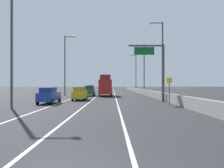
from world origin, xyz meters
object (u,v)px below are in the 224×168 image
Objects in this scene: lamp_post_right_second at (160,55)px; car_red_4 at (108,87)px; car_blue_5 at (48,96)px; box_truck at (104,86)px; car_green_3 at (88,91)px; car_yellow_2 at (79,93)px; lamp_post_right_near at (223,18)px; overhead_sign_gantry at (156,65)px; lamp_post_right_third at (142,66)px; lamp_post_right_fourth at (134,71)px; lamp_post_left_mid at (65,62)px; lamp_post_left_near at (13,37)px; speed_advisory_sign at (168,89)px; car_white_0 at (107,87)px; car_silver_1 at (89,88)px.

car_red_4 is (-8.77, 55.38, -5.71)m from lamp_post_right_second.
car_blue_5 is 0.57× the size of box_truck.
car_yellow_2 is at bearing -91.08° from car_green_3.
lamp_post_right_near is at bearing -67.21° from car_green_3.
box_truck is at bearing 107.43° from lamp_post_right_near.
overhead_sign_gantry is 0.63× the size of lamp_post_right_near.
lamp_post_right_third is 19.30m from lamp_post_right_fourth.
box_truck is at bearing -5.00° from lamp_post_left_mid.
lamp_post_right_near is at bearing -89.98° from lamp_post_right_second.
lamp_post_left_near is 2.59× the size of car_red_4.
lamp_post_right_third is 2.63× the size of car_yellow_2.
speed_advisory_sign is 13.28m from car_yellow_2.
lamp_post_right_fourth is (0.03, 57.90, 0.00)m from lamp_post_right_near.
lamp_post_right_second is at bearing -81.69° from car_white_0.
lamp_post_right_near is 61.49m from car_silver_1.
lamp_post_right_second is at bearing 72.83° from overhead_sign_gantry.
car_yellow_2 is (-12.27, -40.92, -5.81)m from lamp_post_right_fourth.
lamp_post_right_near is at bearing -60.11° from lamp_post_left_mid.
car_silver_1 reaches higher than car_green_3.
overhead_sign_gantry is at bearing -45.52° from lamp_post_left_mid.
lamp_post_right_second is 1.00× the size of lamp_post_right_fourth.
lamp_post_right_fourth is 43.12m from car_yellow_2.
overhead_sign_gantry is 0.63× the size of lamp_post_left_mid.
lamp_post_right_near is 33.63m from lamp_post_left_mid.
lamp_post_right_second is at bearing 10.77° from car_yellow_2.
lamp_post_right_fourth is at bearing -5.84° from car_silver_1.
car_green_3 is at bearing 88.92° from car_yellow_2.
lamp_post_left_near reaches higher than speed_advisory_sign.
car_yellow_2 is 0.58× the size of box_truck.
car_yellow_2 is at bearing -106.01° from box_truck.
car_yellow_2 is 57.81m from car_red_4.
speed_advisory_sign is at bearing 97.50° from lamp_post_right_near.
lamp_post_left_near is (-16.83, -32.60, 0.00)m from lamp_post_right_third.
lamp_post_right_near is 30.23m from box_truck.
car_red_4 reaches higher than car_blue_5.
lamp_post_right_second is at bearing -69.77° from car_silver_1.
lamp_post_right_third is at bearing -54.75° from car_silver_1.
lamp_post_left_near reaches higher than car_green_3.
lamp_post_right_fourth is at bearing 87.76° from overhead_sign_gantry.
lamp_post_left_mid reaches higher than car_yellow_2.
car_green_3 is 17.71m from car_blue_5.
car_white_0 is at bearing 111.12° from lamp_post_right_fourth.
car_green_3 is (-12.02, 28.62, -5.76)m from lamp_post_right_near.
lamp_post_right_fourth is at bearing -68.88° from car_white_0.
lamp_post_right_fourth is 15.96m from car_silver_1.
car_blue_5 is (-15.04, 11.17, -5.82)m from lamp_post_right_near.
car_red_4 is (3.25, 46.06, 0.05)m from car_green_3.
lamp_post_left_mid is at bearing -93.74° from car_silver_1.
car_red_4 reaches higher than car_silver_1.
overhead_sign_gantry is 6.09m from lamp_post_right_second.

